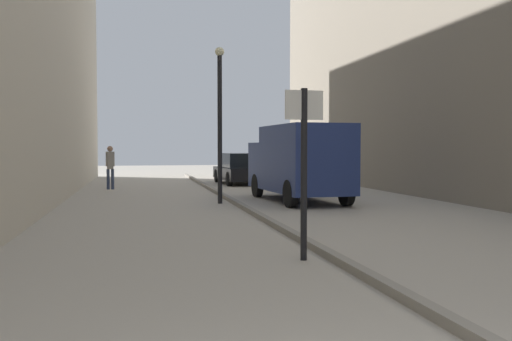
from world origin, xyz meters
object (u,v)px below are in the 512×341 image
at_px(delivery_van, 299,161).
at_px(lamp_post, 220,114).
at_px(pedestrian_main_foreground, 110,164).
at_px(street_sign_post, 304,159).
at_px(parked_car, 240,169).

height_order(delivery_van, lamp_post, lamp_post).
bearing_deg(lamp_post, pedestrian_main_foreground, 118.38).
bearing_deg(delivery_van, street_sign_post, -109.59).
bearing_deg(pedestrian_main_foreground, delivery_van, -56.83).
bearing_deg(parked_car, lamp_post, -107.10).
height_order(parked_car, lamp_post, lamp_post).
height_order(parked_car, street_sign_post, street_sign_post).
bearing_deg(parked_car, delivery_van, -90.97).
height_order(delivery_van, parked_car, delivery_van).
bearing_deg(pedestrian_main_foreground, parked_car, 11.53).
relative_size(parked_car, street_sign_post, 1.65).
relative_size(pedestrian_main_foreground, delivery_van, 0.35).
relative_size(pedestrian_main_foreground, street_sign_post, 0.68).
distance_m(delivery_van, street_sign_post, 9.18).
xyz_separation_m(delivery_van, parked_car, (-0.27, 8.78, -0.57)).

